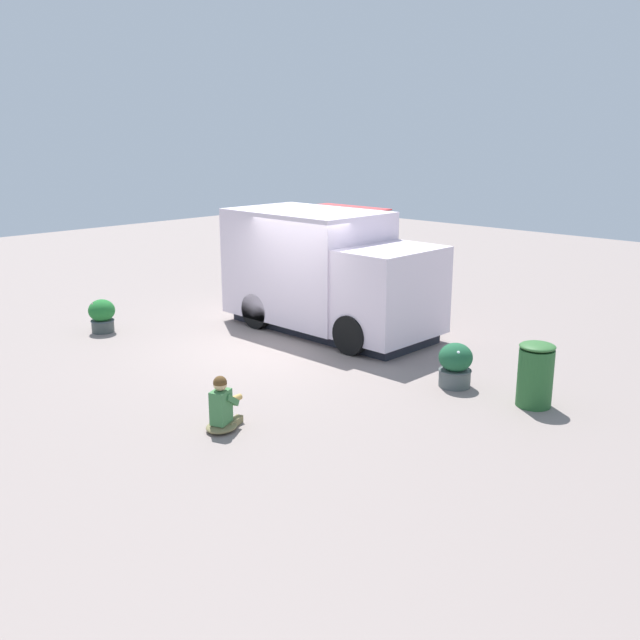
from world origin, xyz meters
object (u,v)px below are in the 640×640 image
Objects in this scene: food_truck at (326,275)px; person_customer at (222,409)px; planter_flowering_far at (455,365)px; trash_bin at (535,374)px; planter_flowering_near at (102,315)px.

person_customer is (5.07, 2.70, -0.92)m from food_truck.
planter_flowering_far is at bearing 160.07° from person_customer.
person_customer is 4.93m from trash_bin.
trash_bin reaches higher than planter_flowering_far.
trash_bin reaches higher than person_customer.
trash_bin is at bearing 144.86° from person_customer.
food_truck is at bearing -151.99° from person_customer.
food_truck is 6.63× the size of planter_flowering_near.
trash_bin is (-2.52, 8.91, 0.15)m from planter_flowering_near.
trash_bin reaches higher than planter_flowering_near.
food_truck is 4.36m from planter_flowering_far.
food_truck is 5.76× the size of person_customer.
person_customer is at bearing 76.04° from planter_flowering_near.
planter_flowering_near is at bearing -74.22° from trash_bin.
food_truck is 4.98m from planter_flowering_near.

